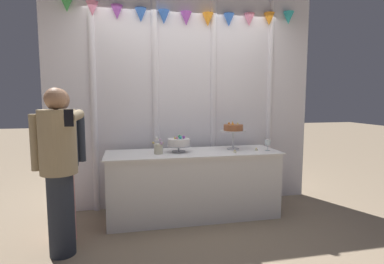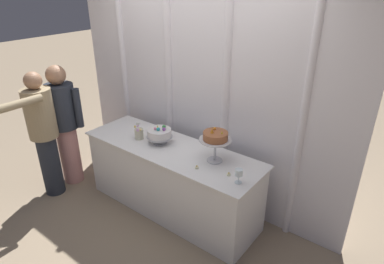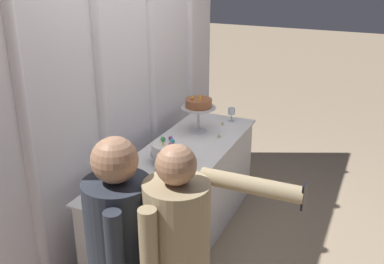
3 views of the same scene
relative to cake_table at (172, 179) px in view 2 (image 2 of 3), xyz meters
name	(u,v)px [view 2 (image 2 of 3)]	position (x,y,z in m)	size (l,w,h in m)	color
ground_plane	(167,212)	(0.00, -0.10, -0.39)	(24.00, 24.00, 0.00)	gray
draped_curtain	(197,72)	(-0.01, 0.46, 1.11)	(3.48, 0.15, 2.86)	white
cake_table	(172,179)	(0.00, 0.00, 0.00)	(2.04, 0.66, 0.79)	white
cake_display_nearleft	(159,134)	(-0.17, 0.02, 0.50)	(0.28, 0.28, 0.20)	#B2B2B7
cake_display_nearright	(215,138)	(0.52, 0.06, 0.64)	(0.31, 0.31, 0.36)	silver
wine_glass	(239,173)	(0.89, -0.12, 0.49)	(0.07, 0.07, 0.13)	silver
flower_vase	(139,133)	(-0.42, -0.05, 0.46)	(0.13, 0.11, 0.19)	beige
tealight_far_left	(197,167)	(0.46, -0.16, 0.40)	(0.04, 0.04, 0.03)	beige
tealight_near_left	(229,174)	(0.77, -0.08, 0.40)	(0.04, 0.04, 0.03)	beige
guest_man_pink_jacket	(64,122)	(-1.41, -0.34, 0.43)	(0.46, 0.45, 1.52)	#D6938E
guest_girl_blue_dress	(43,131)	(-1.36, -0.64, 0.44)	(0.48, 0.74, 1.51)	#282D38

